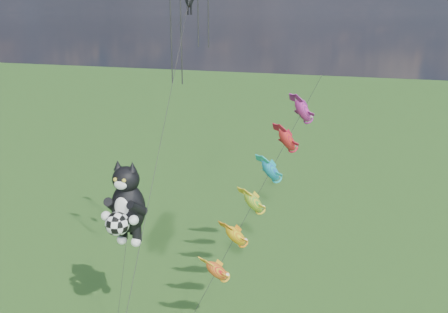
% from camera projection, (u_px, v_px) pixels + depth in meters
% --- Properties ---
extents(cat_kite_rig, '(2.57, 4.14, 11.66)m').
position_uv_depth(cat_kite_rig, '(126.00, 205.00, 31.21)').
color(cat_kite_rig, brown).
rests_on(cat_kite_rig, ground).
extents(fish_windsock_rig, '(6.55, 14.66, 16.34)m').
position_uv_depth(fish_windsock_rig, '(262.00, 187.00, 33.46)').
color(fish_windsock_rig, brown).
rests_on(fish_windsock_rig, ground).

